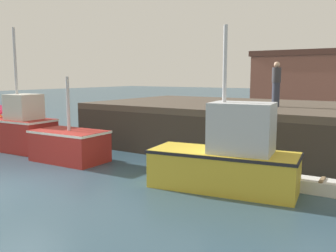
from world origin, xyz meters
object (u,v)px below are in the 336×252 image
object	(u,v)px
fishing_boat_mid	(228,158)
rowboat	(322,187)
dockworker	(276,84)
fishing_boat_near_left	(19,128)
fishing_boat_near_right	(70,145)

from	to	relation	value
fishing_boat_mid	rowboat	size ratio (longest dim) A/B	2.76
rowboat	dockworker	xyz separation A→B (m)	(-2.56, 4.07, 2.58)
fishing_boat_near_left	fishing_boat_mid	distance (m)	9.51
fishing_boat_near_right	fishing_boat_mid	bearing A→B (deg)	-0.29
fishing_boat_mid	rowboat	bearing A→B (deg)	26.78
fishing_boat_mid	dockworker	size ratio (longest dim) A/B	2.55
rowboat	dockworker	size ratio (longest dim) A/B	0.92
fishing_boat_near_right	fishing_boat_near_left	bearing A→B (deg)	175.58
fishing_boat_mid	fishing_boat_near_left	bearing A→B (deg)	178.27
fishing_boat_near_left	rowboat	bearing A→B (deg)	4.03
rowboat	dockworker	bearing A→B (deg)	122.18
fishing_boat_near_left	fishing_boat_near_right	size ratio (longest dim) A/B	1.64
fishing_boat_near_left	fishing_boat_near_right	xyz separation A→B (m)	(3.31, -0.26, -0.32)
fishing_boat_near_right	dockworker	bearing A→B (deg)	41.40
fishing_boat_near_left	dockworker	bearing A→B (deg)	28.14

